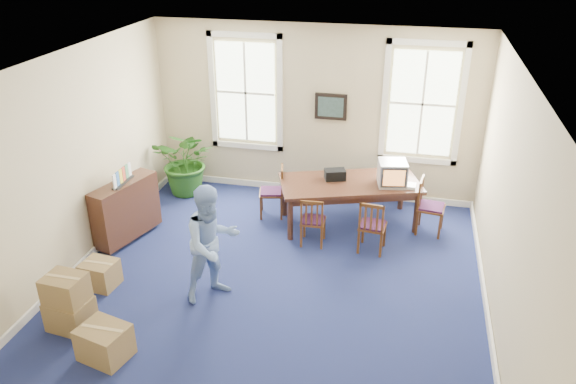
% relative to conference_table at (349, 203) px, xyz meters
% --- Properties ---
extents(floor, '(6.50, 6.50, 0.00)m').
position_rel_conference_table_xyz_m(floor, '(-0.83, -2.13, -0.40)').
color(floor, navy).
rests_on(floor, ground).
extents(ceiling, '(6.50, 6.50, 0.00)m').
position_rel_conference_table_xyz_m(ceiling, '(-0.83, -2.13, 2.80)').
color(ceiling, white).
rests_on(ceiling, ground).
extents(wall_back, '(6.50, 0.00, 6.50)m').
position_rel_conference_table_xyz_m(wall_back, '(-0.83, 1.12, 1.20)').
color(wall_back, '#C7B58D').
rests_on(wall_back, ground).
extents(wall_front, '(6.50, 0.00, 6.50)m').
position_rel_conference_table_xyz_m(wall_front, '(-0.83, -5.38, 1.20)').
color(wall_front, '#C7B58D').
rests_on(wall_front, ground).
extents(wall_left, '(0.00, 6.50, 6.50)m').
position_rel_conference_table_xyz_m(wall_left, '(-3.83, -2.13, 1.20)').
color(wall_left, '#C7B58D').
rests_on(wall_left, ground).
extents(wall_right, '(0.00, 6.50, 6.50)m').
position_rel_conference_table_xyz_m(wall_right, '(2.17, -2.13, 1.20)').
color(wall_right, '#C7B58D').
rests_on(wall_right, ground).
extents(baseboard_back, '(6.00, 0.04, 0.12)m').
position_rel_conference_table_xyz_m(baseboard_back, '(-0.83, 1.09, -0.34)').
color(baseboard_back, white).
rests_on(baseboard_back, ground).
extents(baseboard_left, '(0.04, 6.50, 0.12)m').
position_rel_conference_table_xyz_m(baseboard_left, '(-3.80, -2.13, -0.34)').
color(baseboard_left, white).
rests_on(baseboard_left, ground).
extents(baseboard_right, '(0.04, 6.50, 0.12)m').
position_rel_conference_table_xyz_m(baseboard_right, '(2.14, -2.13, -0.34)').
color(baseboard_right, white).
rests_on(baseboard_right, ground).
extents(window_left, '(1.40, 0.12, 2.20)m').
position_rel_conference_table_xyz_m(window_left, '(-2.13, 1.10, 1.50)').
color(window_left, white).
rests_on(window_left, ground).
extents(window_right, '(1.40, 0.12, 2.20)m').
position_rel_conference_table_xyz_m(window_right, '(1.07, 1.10, 1.50)').
color(window_right, white).
rests_on(window_right, ground).
extents(wall_picture, '(0.58, 0.06, 0.48)m').
position_rel_conference_table_xyz_m(wall_picture, '(-0.53, 1.07, 1.35)').
color(wall_picture, black).
rests_on(wall_picture, ground).
extents(conference_table, '(2.55, 1.77, 0.79)m').
position_rel_conference_table_xyz_m(conference_table, '(0.00, 0.00, 0.00)').
color(conference_table, '#472719').
rests_on(conference_table, ground).
extents(crt_tv, '(0.54, 0.57, 0.41)m').
position_rel_conference_table_xyz_m(crt_tv, '(0.69, 0.05, 0.60)').
color(crt_tv, '#B7B7BC').
rests_on(crt_tv, conference_table).
extents(game_console, '(0.18, 0.22, 0.05)m').
position_rel_conference_table_xyz_m(game_console, '(1.01, 0.00, 0.42)').
color(game_console, white).
rests_on(game_console, conference_table).
extents(equipment_bag, '(0.40, 0.33, 0.17)m').
position_rel_conference_table_xyz_m(equipment_bag, '(-0.26, 0.05, 0.48)').
color(equipment_bag, black).
rests_on(equipment_bag, conference_table).
extents(chair_near_left, '(0.40, 0.40, 0.86)m').
position_rel_conference_table_xyz_m(chair_near_left, '(-0.48, -0.79, 0.03)').
color(chair_near_left, brown).
rests_on(chair_near_left, ground).
extents(chair_near_right, '(0.45, 0.45, 0.91)m').
position_rel_conference_table_xyz_m(chair_near_right, '(0.48, -0.79, 0.06)').
color(chair_near_right, brown).
rests_on(chair_near_right, ground).
extents(chair_end_left, '(0.50, 0.50, 0.93)m').
position_rel_conference_table_xyz_m(chair_end_left, '(-1.38, 0.00, 0.07)').
color(chair_end_left, brown).
rests_on(chair_end_left, ground).
extents(chair_end_right, '(0.48, 0.48, 0.96)m').
position_rel_conference_table_xyz_m(chair_end_right, '(1.38, 0.00, 0.08)').
color(chair_end_right, brown).
rests_on(chair_end_right, ground).
extents(man, '(1.03, 1.04, 1.69)m').
position_rel_conference_table_xyz_m(man, '(-1.56, -2.49, 0.45)').
color(man, '#83A5E1').
rests_on(man, ground).
extents(credenza, '(0.68, 1.27, 0.96)m').
position_rel_conference_table_xyz_m(credenza, '(-3.47, -1.34, 0.08)').
color(credenza, '#472719').
rests_on(credenza, ground).
extents(brochure_rack, '(0.15, 0.60, 0.26)m').
position_rel_conference_table_xyz_m(brochure_rack, '(-3.45, -1.34, 0.69)').
color(brochure_rack, '#99999E').
rests_on(brochure_rack, credenza).
extents(potted_plant, '(1.22, 1.07, 1.32)m').
position_rel_conference_table_xyz_m(potted_plant, '(-3.16, 0.53, 0.26)').
color(potted_plant, '#1F4E14').
rests_on(potted_plant, ground).
extents(cardboard_boxes, '(1.64, 1.64, 0.82)m').
position_rel_conference_table_xyz_m(cardboard_boxes, '(-2.94, -3.46, 0.01)').
color(cardboard_boxes, olive).
rests_on(cardboard_boxes, ground).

